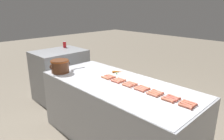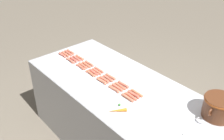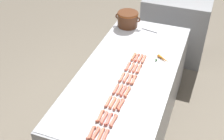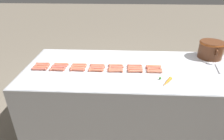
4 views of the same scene
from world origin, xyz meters
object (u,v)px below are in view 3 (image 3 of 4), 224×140
object	(u,v)px
hot_dog_14	(101,135)
hot_dog_26	(139,69)
hot_dog_18	(130,79)
hot_dog_21	(105,136)
hot_dog_20	(141,58)
hot_dog_1	(100,116)
hot_dog_7	(96,134)
hot_dog_24	(127,92)
bean_pot	(128,18)
hot_dog_2	(108,101)
hot_dog_12	(132,67)
hot_dog_25	(134,80)
hot_dog_13	(137,58)
hot_dog_17	(123,91)
hot_dog_19	(135,68)
hot_dog_3	(116,89)
hot_dog_10	(120,89)
hot_dog_8	(104,118)
hot_dog_27	(144,59)
carrot	(163,59)
hot_dog_9	(113,103)
hot_dog_5	(128,66)
back_cabinet	(175,27)
hot_dog_4	(122,77)
hot_dog_23	(121,105)
hot_dog_15	(109,119)
hot_dog_22	(114,120)
hot_dog_11	(126,78)
hot_dog_6	(133,57)
hot_dog_0	(91,133)

from	to	relation	value
hot_dog_14	hot_dog_26	distance (m)	0.96
hot_dog_18	hot_dog_21	size ratio (longest dim) A/B	1.00
hot_dog_20	hot_dog_26	xyz separation A→B (m)	(0.04, -0.20, 0.00)
hot_dog_1	hot_dog_20	bearing A→B (deg)	85.00
hot_dog_7	hot_dog_24	bearing A→B (deg)	81.97
hot_dog_7	bean_pot	world-z (taller)	bean_pot
hot_dog_2	hot_dog_12	distance (m)	0.58
hot_dog_1	bean_pot	xyz separation A→B (m)	(-0.29, 1.64, 0.09)
hot_dog_1	hot_dog_25	distance (m)	0.59
hot_dog_13	hot_dog_17	world-z (taller)	same
hot_dog_12	hot_dog_19	world-z (taller)	same
hot_dog_13	hot_dog_18	world-z (taller)	same
hot_dog_26	hot_dog_3	bearing A→B (deg)	-106.87
hot_dog_13	hot_dog_19	distance (m)	0.19
hot_dog_10	hot_dog_13	bearing A→B (deg)	90.28
hot_dog_8	hot_dog_27	size ratio (longest dim) A/B	1.00
carrot	hot_dog_9	bearing A→B (deg)	-108.29
hot_dog_5	hot_dog_20	world-z (taller)	same
back_cabinet	hot_dog_5	xyz separation A→B (m)	(-0.22, -1.78, 0.39)
hot_dog_3	hot_dog_18	xyz separation A→B (m)	(0.08, 0.19, 0.00)
hot_dog_4	hot_dog_26	world-z (taller)	same
carrot	hot_dog_23	bearing A→B (deg)	-103.39
hot_dog_12	hot_dog_25	distance (m)	0.21
hot_dog_5	hot_dog_10	bearing A→B (deg)	-83.34
hot_dog_23	bean_pot	xyz separation A→B (m)	(-0.41, 1.45, 0.09)
hot_dog_19	hot_dog_25	world-z (taller)	same
hot_dog_18	hot_dog_24	xyz separation A→B (m)	(0.04, -0.19, 0.00)
hot_dog_15	hot_dog_22	xyz separation A→B (m)	(0.04, -0.00, 0.00)
back_cabinet	hot_dog_13	distance (m)	1.64
hot_dog_3	hot_dog_17	xyz separation A→B (m)	(0.08, -0.00, 0.00)
hot_dog_15	bean_pot	xyz separation A→B (m)	(-0.37, 1.65, 0.09)
hot_dog_9	hot_dog_11	bearing A→B (deg)	89.90
hot_dog_5	hot_dog_20	distance (m)	0.21
hot_dog_3	hot_dog_14	bearing A→B (deg)	-82.38
hot_dog_2	carrot	xyz separation A→B (m)	(0.32, 0.84, 0.00)
hot_dog_2	hot_dog_15	bearing A→B (deg)	-68.17
hot_dog_7	hot_dog_22	bearing A→B (deg)	65.27
hot_dog_6	hot_dog_21	size ratio (longest dim) A/B	1.00
hot_dog_1	hot_dog_22	bearing A→B (deg)	-4.28
hot_dog_0	hot_dog_8	xyz separation A→B (m)	(0.04, 0.19, 0.00)
hot_dog_12	hot_dog_27	xyz separation A→B (m)	(0.08, 0.19, 0.00)
hot_dog_9	hot_dog_25	bearing A→B (deg)	77.75
hot_dog_6	hot_dog_23	xyz separation A→B (m)	(0.12, -0.77, 0.00)
hot_dog_0	hot_dog_9	bearing A→B (deg)	84.16
hot_dog_19	hot_dog_9	bearing A→B (deg)	-93.83
hot_dog_10	carrot	bearing A→B (deg)	66.84
hot_dog_23	hot_dog_2	bearing A→B (deg)	-179.33
hot_dog_20	hot_dog_17	bearing A→B (deg)	-90.33
hot_dog_8	hot_dog_11	distance (m)	0.59
hot_dog_3	hot_dog_18	size ratio (longest dim) A/B	1.00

